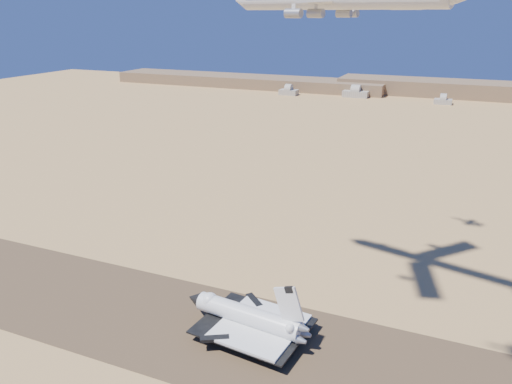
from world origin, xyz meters
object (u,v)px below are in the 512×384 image
at_px(crew_c, 258,355).
at_px(chase_jet_c, 405,8).
at_px(crew_a, 262,349).
at_px(shuttle, 247,318).
at_px(crew_b, 259,358).

xyz_separation_m(crew_c, chase_jet_c, (21.17, 89.86, 96.60)).
bearing_deg(crew_a, chase_jet_c, -22.86).
distance_m(crew_a, chase_jet_c, 131.71).
bearing_deg(shuttle, chase_jet_c, 76.58).
relative_size(crew_a, chase_jet_c, 0.11).
xyz_separation_m(crew_a, crew_b, (0.84, -3.84, 0.07)).
bearing_deg(crew_c, chase_jet_c, -53.42).
height_order(shuttle, chase_jet_c, chase_jet_c).
bearing_deg(chase_jet_c, crew_b, -80.98).
bearing_deg(crew_a, crew_c, 168.76).
height_order(shuttle, crew_c, shuttle).
relative_size(crew_a, crew_c, 1.09).
bearing_deg(chase_jet_c, crew_c, -81.70).
xyz_separation_m(shuttle, chase_jet_c, (28.81, 80.23, 91.72)).
relative_size(shuttle, crew_a, 25.26).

